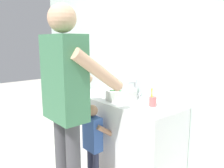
# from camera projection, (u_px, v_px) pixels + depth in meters

# --- Properties ---
(back_wall) EXTENTS (4.40, 0.08, 2.70)m
(back_wall) POSITION_uv_depth(u_px,v_px,m) (143.00, 54.00, 2.60)
(back_wall) COLOR silver
(back_wall) RESTS_ON ground
(vanity_cabinet) EXTENTS (1.34, 0.54, 0.87)m
(vanity_cabinet) POSITION_uv_depth(u_px,v_px,m) (122.00, 136.00, 2.57)
(vanity_cabinet) COLOR white
(vanity_cabinet) RESTS_ON ground
(sink_basin) EXTENTS (0.35, 0.35, 0.11)m
(sink_basin) POSITION_uv_depth(u_px,v_px,m) (121.00, 94.00, 2.46)
(sink_basin) COLOR silver
(sink_basin) RESTS_ON vanity_cabinet
(faucet) EXTENTS (0.18, 0.14, 0.18)m
(faucet) POSITION_uv_depth(u_px,v_px,m) (134.00, 89.00, 2.59)
(faucet) COLOR #B7BABF
(faucet) RESTS_ON vanity_cabinet
(toothbrush_cup) EXTENTS (0.07, 0.07, 0.21)m
(toothbrush_cup) POSITION_uv_depth(u_px,v_px,m) (153.00, 101.00, 2.19)
(toothbrush_cup) COLOR #D86666
(toothbrush_cup) RESTS_ON vanity_cabinet
(child_toddler) EXTENTS (0.27, 0.27, 0.88)m
(child_toddler) POSITION_uv_depth(u_px,v_px,m) (93.00, 138.00, 2.29)
(child_toddler) COLOR #2D334C
(child_toddler) RESTS_ON ground
(adult_parent) EXTENTS (0.56, 0.58, 1.79)m
(adult_parent) POSITION_uv_depth(u_px,v_px,m) (67.00, 91.00, 1.93)
(adult_parent) COLOR #47474C
(adult_parent) RESTS_ON ground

